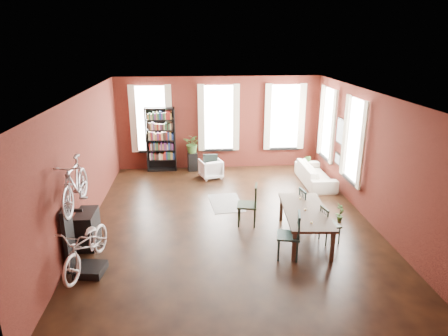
{
  "coord_description": "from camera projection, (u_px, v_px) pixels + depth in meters",
  "views": [
    {
      "loc": [
        -0.87,
        -9.1,
        4.47
      ],
      "look_at": [
        -0.12,
        0.6,
        1.25
      ],
      "focal_mm": 32.0,
      "sensor_mm": 36.0,
      "label": 1
    }
  ],
  "objects": [
    {
      "name": "striped_rug",
      "position": [
        226.0,
        203.0,
        11.23
      ],
      "size": [
        0.99,
        1.45,
        0.01
      ],
      "primitive_type": "cube",
      "rotation": [
        0.0,
        0.0,
        0.11
      ],
      "color": "black",
      "rests_on": "ground"
    },
    {
      "name": "bicycle_hung",
      "position": [
        73.0,
        167.0,
        7.47
      ],
      "size": [
        0.47,
        1.0,
        1.66
      ],
      "primitive_type": "imported",
      "color": "#A5A8AD",
      "rests_on": "bike_wall_rack"
    },
    {
      "name": "dining_chair_d",
      "position": [
        308.0,
        206.0,
        9.89
      ],
      "size": [
        0.48,
        0.48,
        0.91
      ],
      "primitive_type": "cube",
      "rotation": [
        0.0,
        0.0,
        1.73
      ],
      "color": "#173132",
      "rests_on": "ground"
    },
    {
      "name": "plant_stand",
      "position": [
        193.0,
        162.0,
        13.88
      ],
      "size": [
        0.36,
        0.36,
        0.63
      ],
      "primitive_type": "cube",
      "rotation": [
        0.0,
        0.0,
        0.15
      ],
      "color": "black",
      "rests_on": "ground"
    },
    {
      "name": "plant_by_sofa",
      "position": [
        305.0,
        170.0,
        13.59
      ],
      "size": [
        0.55,
        0.74,
        0.29
      ],
      "primitive_type": "imported",
      "rotation": [
        0.0,
        0.0,
        -0.31
      ],
      "color": "#315C24",
      "rests_on": "ground"
    },
    {
      "name": "cream_sofa",
      "position": [
        316.0,
        171.0,
        12.63
      ],
      "size": [
        0.61,
        2.08,
        0.81
      ],
      "primitive_type": "imported",
      "rotation": [
        0.0,
        0.0,
        1.57
      ],
      "color": "beige",
      "rests_on": "ground"
    },
    {
      "name": "bicycle_floor",
      "position": [
        84.0,
        226.0,
        7.55
      ],
      "size": [
        0.81,
        1.06,
        1.8
      ],
      "primitive_type": "imported",
      "rotation": [
        0.0,
        0.0,
        -0.2
      ],
      "color": "beige",
      "rests_on": "bike_trainer"
    },
    {
      "name": "room",
      "position": [
        238.0,
        134.0,
        10.01
      ],
      "size": [
        9.0,
        9.04,
        3.22
      ],
      "color": "black",
      "rests_on": "ground"
    },
    {
      "name": "dining_chair_b",
      "position": [
        247.0,
        205.0,
        9.82
      ],
      "size": [
        0.56,
        0.56,
        1.04
      ],
      "primitive_type": "cube",
      "rotation": [
        0.0,
        0.0,
        -1.76
      ],
      "color": "black",
      "rests_on": "ground"
    },
    {
      "name": "plant_on_stand",
      "position": [
        193.0,
        146.0,
        13.72
      ],
      "size": [
        0.81,
        0.85,
        0.52
      ],
      "primitive_type": "imported",
      "rotation": [
        0.0,
        0.0,
        -0.42
      ],
      "color": "#376026",
      "rests_on": "plant_stand"
    },
    {
      "name": "console_table",
      "position": [
        87.0,
        229.0,
        8.86
      ],
      "size": [
        0.4,
        0.8,
        0.8
      ],
      "primitive_type": "cube",
      "color": "black",
      "rests_on": "ground"
    },
    {
      "name": "dining_chair_a",
      "position": [
        288.0,
        235.0,
        8.34
      ],
      "size": [
        0.56,
        0.56,
        1.01
      ],
      "primitive_type": "cube",
      "rotation": [
        0.0,
        0.0,
        -1.79
      ],
      "color": "#1B3B39",
      "rests_on": "ground"
    },
    {
      "name": "dining_table",
      "position": [
        304.0,
        224.0,
        9.17
      ],
      "size": [
        1.11,
        2.16,
        0.71
      ],
      "primitive_type": "cube",
      "rotation": [
        0.0,
        0.0,
        -0.08
      ],
      "color": "#46372A",
      "rests_on": "ground"
    },
    {
      "name": "dining_chair_c",
      "position": [
        330.0,
        225.0,
        9.0
      ],
      "size": [
        0.46,
        0.46,
        0.85
      ],
      "primitive_type": "cube",
      "rotation": [
        0.0,
        0.0,
        1.75
      ],
      "color": "black",
      "rests_on": "ground"
    },
    {
      "name": "plant_small",
      "position": [
        339.0,
        218.0,
        10.1
      ],
      "size": [
        0.5,
        0.51,
        0.17
      ],
      "primitive_type": "imported",
      "rotation": [
        0.0,
        0.0,
        0.75
      ],
      "color": "#2F5622",
      "rests_on": "ground"
    },
    {
      "name": "white_armchair",
      "position": [
        211.0,
        168.0,
        13.15
      ],
      "size": [
        0.82,
        0.79,
        0.69
      ],
      "primitive_type": "imported",
      "rotation": [
        0.0,
        0.0,
        3.43
      ],
      "color": "white",
      "rests_on": "ground"
    },
    {
      "name": "bike_wall_rack",
      "position": [
        69.0,
        238.0,
        7.92
      ],
      "size": [
        0.16,
        0.6,
        1.3
      ],
      "primitive_type": "cube",
      "color": "black",
      "rests_on": "ground"
    },
    {
      "name": "bike_trainer",
      "position": [
        91.0,
        270.0,
        7.89
      ],
      "size": [
        0.6,
        0.6,
        0.16
      ],
      "primitive_type": "cube",
      "rotation": [
        0.0,
        0.0,
        -0.14
      ],
      "color": "black",
      "rests_on": "ground"
    },
    {
      "name": "bookshelf",
      "position": [
        161.0,
        140.0,
        13.65
      ],
      "size": [
        1.0,
        0.32,
        2.2
      ],
      "primitive_type": "cube",
      "color": "black",
      "rests_on": "ground"
    }
  ]
}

